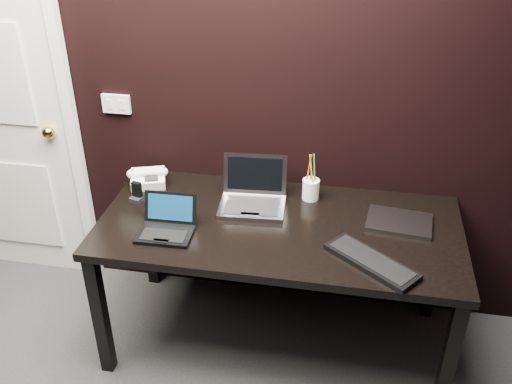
% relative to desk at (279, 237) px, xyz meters
% --- Properties ---
extents(wall_back, '(4.00, 0.00, 4.00)m').
position_rel_desk_xyz_m(wall_back, '(-0.30, 0.40, 0.64)').
color(wall_back, black).
rests_on(wall_back, ground).
extents(wall_switch, '(0.15, 0.02, 0.10)m').
position_rel_desk_xyz_m(wall_switch, '(-0.92, 0.39, 0.46)').
color(wall_switch, silver).
rests_on(wall_switch, wall_back).
extents(desk, '(1.70, 0.80, 0.74)m').
position_rel_desk_xyz_m(desk, '(0.00, 0.00, 0.00)').
color(desk, black).
rests_on(desk, ground).
extents(netbook, '(0.25, 0.23, 0.16)m').
position_rel_desk_xyz_m(netbook, '(-0.50, -0.16, 0.11)').
color(netbook, black).
rests_on(netbook, desk).
extents(silver_laptop, '(0.34, 0.31, 0.22)m').
position_rel_desk_xyz_m(silver_laptop, '(-0.15, 0.14, 0.12)').
color(silver_laptop, gray).
rests_on(silver_laptop, desk).
extents(ext_keyboard, '(0.42, 0.37, 0.03)m').
position_rel_desk_xyz_m(ext_keyboard, '(0.43, -0.23, 0.09)').
color(ext_keyboard, black).
rests_on(ext_keyboard, desk).
extents(closed_laptop, '(0.32, 0.24, 0.02)m').
position_rel_desk_xyz_m(closed_laptop, '(0.56, 0.10, 0.09)').
color(closed_laptop, gray).
rests_on(closed_laptop, desk).
extents(desk_phone, '(0.22, 0.21, 0.10)m').
position_rel_desk_xyz_m(desk_phone, '(-0.73, 0.24, 0.12)').
color(desk_phone, white).
rests_on(desk_phone, desk).
extents(mobile_phone, '(0.07, 0.06, 0.10)m').
position_rel_desk_xyz_m(mobile_phone, '(-0.73, 0.08, 0.12)').
color(mobile_phone, black).
rests_on(mobile_phone, desk).
extents(pen_cup, '(0.11, 0.11, 0.25)m').
position_rel_desk_xyz_m(pen_cup, '(0.12, 0.26, 0.14)').
color(pen_cup, white).
rests_on(pen_cup, desk).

